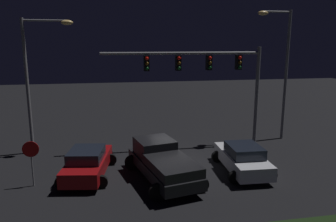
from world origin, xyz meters
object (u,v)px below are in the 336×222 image
car_sedan_far (243,158)px  stop_sign (31,155)px  pickup_truck (162,160)px  car_sedan (88,163)px  street_lamp_left (37,69)px  traffic_signal_gantry (209,70)px  street_lamp_right (281,61)px

car_sedan_far → stop_sign: (-10.54, 0.12, 0.82)m
stop_sign → pickup_truck: bearing=-2.7°
car_sedan → street_lamp_left: street_lamp_left is taller
car_sedan_far → traffic_signal_gantry: size_ratio=0.43×
car_sedan_far → street_lamp_right: street_lamp_right is taller
pickup_truck → traffic_signal_gantry: 7.44m
car_sedan_far → stop_sign: stop_sign is taller
pickup_truck → street_lamp_right: bearing=-71.5°
traffic_signal_gantry → street_lamp_left: size_ratio=1.26×
street_lamp_right → car_sedan_far: bearing=-132.5°
street_lamp_right → car_sedan: bearing=-160.9°
pickup_truck → car_sedan: size_ratio=1.23×
pickup_truck → car_sedan_far: bearing=-99.9°
car_sedan → street_lamp_left: size_ratio=0.57×
car_sedan → car_sedan_far: 8.08m
pickup_truck → street_lamp_right: (9.21, 5.47, 4.52)m
traffic_signal_gantry → street_lamp_right: size_ratio=1.16×
car_sedan_far → street_lamp_left: (-11.02, 5.27, 4.43)m
traffic_signal_gantry → street_lamp_left: bearing=176.9°
street_lamp_left → street_lamp_right: size_ratio=0.92×
car_sedan_far → traffic_signal_gantry: (-0.46, 4.70, 4.29)m
car_sedan → street_lamp_left: 6.95m
car_sedan_far → stop_sign: bearing=92.1°
pickup_truck → car_sedan: bearing=62.5°
street_lamp_left → street_lamp_right: street_lamp_right is taller
traffic_signal_gantry → street_lamp_left: street_lamp_left is taller
car_sedan → stop_sign: size_ratio=2.08×
pickup_truck → car_sedan: pickup_truck is taller
pickup_truck → street_lamp_left: (-6.65, 5.45, 4.17)m
pickup_truck → street_lamp_right: size_ratio=0.64×
car_sedan → street_lamp_right: size_ratio=0.52×
pickup_truck → street_lamp_left: size_ratio=0.70×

